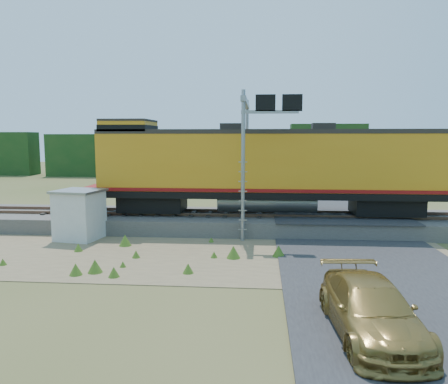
# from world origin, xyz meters

# --- Properties ---
(ground) EXTENTS (140.00, 140.00, 0.00)m
(ground) POSITION_xyz_m (0.00, 0.00, 0.00)
(ground) COLOR #475123
(ground) RESTS_ON ground
(ballast) EXTENTS (70.00, 5.00, 0.80)m
(ballast) POSITION_xyz_m (0.00, 6.00, 0.40)
(ballast) COLOR slate
(ballast) RESTS_ON ground
(rails) EXTENTS (70.00, 1.54, 0.16)m
(rails) POSITION_xyz_m (0.00, 6.00, 0.88)
(rails) COLOR brown
(rails) RESTS_ON ballast
(dirt_shoulder) EXTENTS (26.00, 8.00, 0.03)m
(dirt_shoulder) POSITION_xyz_m (-2.00, 0.50, 0.01)
(dirt_shoulder) COLOR #8C7754
(dirt_shoulder) RESTS_ON ground
(road) EXTENTS (7.00, 66.00, 0.86)m
(road) POSITION_xyz_m (7.00, 0.74, 0.09)
(road) COLOR #38383A
(road) RESTS_ON ground
(tree_line_north) EXTENTS (130.00, 3.00, 6.50)m
(tree_line_north) POSITION_xyz_m (0.00, 38.00, 3.07)
(tree_line_north) COLOR #163C15
(tree_line_north) RESTS_ON ground
(weed_clumps) EXTENTS (15.00, 6.20, 0.56)m
(weed_clumps) POSITION_xyz_m (-3.50, 0.10, 0.00)
(weed_clumps) COLOR #41671D
(weed_clumps) RESTS_ON ground
(locomotive) EXTENTS (19.24, 2.93, 4.96)m
(locomotive) POSITION_xyz_m (2.82, 6.00, 3.41)
(locomotive) COLOR black
(locomotive) RESTS_ON rails
(shed) EXTENTS (2.38, 2.38, 2.44)m
(shed) POSITION_xyz_m (-6.02, 2.88, 1.24)
(shed) COLOR silver
(shed) RESTS_ON ground
(signal_gantry) EXTENTS (2.84, 6.20, 7.16)m
(signal_gantry) POSITION_xyz_m (2.29, 5.33, 5.37)
(signal_gantry) COLOR gray
(signal_gantry) RESTS_ON ground
(car) EXTENTS (2.22, 4.84, 1.37)m
(car) POSITION_xyz_m (5.54, -6.65, 0.69)
(car) COLOR olive
(car) RESTS_ON ground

